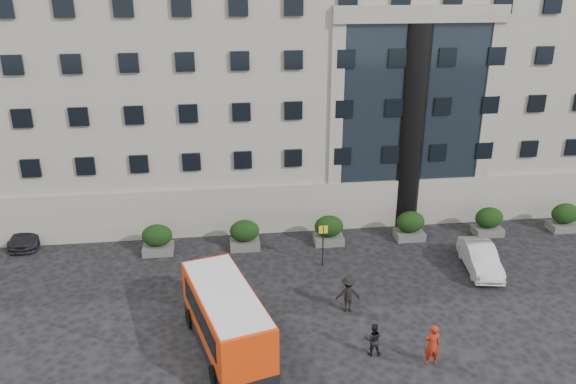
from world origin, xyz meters
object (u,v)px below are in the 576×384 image
(hedge_f, at_px, (565,217))
(pedestrian_c, at_px, (348,294))
(hedge_c, at_px, (329,230))
(pedestrian_a, at_px, (432,345))
(parked_car_c, at_px, (28,232))
(hedge_a, at_px, (157,239))
(hedge_d, at_px, (410,225))
(hedge_e, at_px, (489,221))
(minibus, at_px, (226,317))
(bus_stop_sign, at_px, (323,239))
(pedestrian_b, at_px, (373,339))
(white_taxi, at_px, (480,258))
(hedge_b, at_px, (245,234))
(parked_car_d, at_px, (61,198))

(hedge_f, distance_m, pedestrian_c, 17.74)
(hedge_c, bearing_deg, pedestrian_a, -79.84)
(hedge_f, xyz_separation_m, parked_car_c, (-34.19, 2.68, -0.31))
(hedge_a, relative_size, pedestrian_c, 0.98)
(hedge_d, bearing_deg, pedestrian_a, -104.41)
(parked_car_c, bearing_deg, hedge_e, -8.81)
(parked_car_c, bearing_deg, minibus, -49.20)
(bus_stop_sign, bearing_deg, hedge_d, 24.66)
(hedge_d, distance_m, pedestrian_b, 12.22)
(hedge_f, relative_size, minibus, 0.25)
(hedge_d, xyz_separation_m, parked_car_c, (-23.79, 2.68, -0.31))
(white_taxi, bearing_deg, pedestrian_c, -150.64)
(hedge_a, relative_size, hedge_e, 1.00)
(hedge_b, bearing_deg, bus_stop_sign, -33.07)
(minibus, bearing_deg, parked_car_c, 119.30)
(hedge_d, distance_m, pedestrian_a, 12.31)
(minibus, bearing_deg, bus_stop_sign, 35.73)
(parked_car_c, relative_size, pedestrian_c, 2.27)
(bus_stop_sign, relative_size, pedestrian_c, 1.34)
(hedge_d, relative_size, parked_car_c, 0.43)
(parked_car_c, bearing_deg, parked_car_d, 79.35)
(hedge_e, xyz_separation_m, hedge_f, (5.20, 0.00, 0.00))
(minibus, bearing_deg, hedge_d, 24.52)
(hedge_a, xyz_separation_m, parked_car_c, (-8.19, 2.68, -0.31))
(hedge_a, distance_m, hedge_c, 10.40)
(hedge_c, xyz_separation_m, hedge_e, (10.40, 0.00, 0.00))
(hedge_c, distance_m, hedge_e, 10.40)
(hedge_d, height_order, hedge_e, same)
(minibus, xyz_separation_m, pedestrian_c, (6.02, 2.23, -0.65))
(pedestrian_c, bearing_deg, hedge_f, -154.03)
(hedge_b, bearing_deg, pedestrian_c, -57.74)
(hedge_c, bearing_deg, hedge_d, 0.00)
(hedge_c, bearing_deg, hedge_e, 0.00)
(hedge_e, relative_size, minibus, 0.25)
(minibus, height_order, pedestrian_b, minibus)
(hedge_d, distance_m, hedge_e, 5.20)
(hedge_f, xyz_separation_m, pedestrian_a, (-13.46, -11.92, 0.04))
(hedge_a, bearing_deg, hedge_b, 0.00)
(bus_stop_sign, bearing_deg, minibus, -129.23)
(hedge_f, xyz_separation_m, white_taxi, (-7.77, -4.35, -0.20))
(bus_stop_sign, bearing_deg, pedestrian_c, -85.05)
(hedge_b, relative_size, hedge_d, 1.00)
(parked_car_c, bearing_deg, white_taxi, -18.43)
(white_taxi, bearing_deg, minibus, -150.67)
(pedestrian_a, bearing_deg, hedge_c, -79.21)
(hedge_c, relative_size, hedge_f, 1.00)
(hedge_c, xyz_separation_m, bus_stop_sign, (-0.90, -2.80, 0.80))
(hedge_f, xyz_separation_m, pedestrian_c, (-16.10, -7.45, 0.01))
(hedge_a, relative_size, pedestrian_b, 1.19)
(pedestrian_b, relative_size, pedestrian_c, 0.82)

